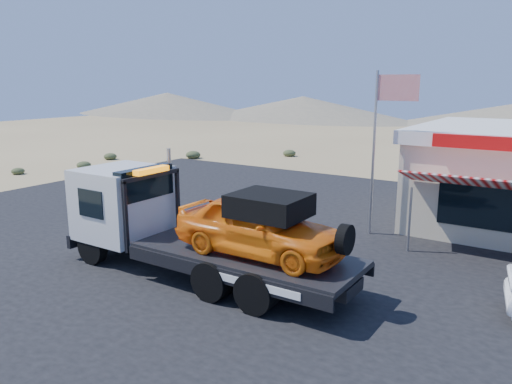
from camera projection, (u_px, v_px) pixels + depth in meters
ground at (197, 244)px, 17.67m from camera, size 120.00×120.00×0.00m
asphalt_lot at (288, 232)px, 19.05m from camera, size 32.00×24.00×0.02m
tow_truck at (198, 222)px, 14.43m from camera, size 9.16×2.72×3.06m
flagpole at (381, 135)px, 17.89m from camera, size 1.55×0.10×6.00m
desert_scrub at (89, 169)px, 31.05m from camera, size 24.61×28.58×0.67m
distant_hills at (403, 110)px, 67.52m from camera, size 126.00×48.00×4.20m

